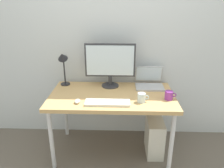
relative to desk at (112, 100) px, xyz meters
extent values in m
plane|color=#665B51|center=(0.00, 0.00, -0.66)|extent=(6.00, 6.00, 0.00)
cube|color=silver|center=(0.00, 0.43, 0.64)|extent=(4.40, 0.04, 2.60)
cube|color=tan|center=(0.00, 0.00, 0.04)|extent=(1.33, 0.74, 0.04)
cylinder|color=silver|center=(-0.61, -0.31, -0.32)|extent=(0.04, 0.04, 0.68)
cylinder|color=silver|center=(0.61, -0.31, -0.32)|extent=(0.04, 0.04, 0.68)
cylinder|color=silver|center=(-0.61, 0.31, -0.32)|extent=(0.04, 0.04, 0.68)
cylinder|color=silver|center=(0.61, 0.31, -0.32)|extent=(0.04, 0.04, 0.68)
cylinder|color=#333338|center=(-0.03, 0.24, 0.07)|extent=(0.20, 0.20, 0.01)
cylinder|color=#333338|center=(-0.03, 0.24, 0.13)|extent=(0.04, 0.04, 0.11)
cube|color=#333338|center=(-0.03, 0.24, 0.38)|extent=(0.57, 0.03, 0.38)
cube|color=white|center=(-0.03, 0.22, 0.38)|extent=(0.53, 0.01, 0.34)
cube|color=#B2B2B7|center=(0.43, 0.20, 0.07)|extent=(0.32, 0.22, 0.02)
cube|color=#B2B2B7|center=(0.43, 0.34, 0.18)|extent=(0.32, 0.07, 0.21)
cube|color=white|center=(0.43, 0.33, 0.19)|extent=(0.30, 0.06, 0.18)
cylinder|color=#232328|center=(-0.57, 0.27, 0.07)|extent=(0.11, 0.11, 0.01)
cylinder|color=#232328|center=(-0.57, 0.27, 0.23)|extent=(0.02, 0.02, 0.31)
cone|color=#232328|center=(-0.57, 0.23, 0.42)|extent=(0.11, 0.14, 0.13)
cube|color=silver|center=(-0.04, -0.23, 0.07)|extent=(0.44, 0.14, 0.02)
ellipsoid|color=silver|center=(-0.34, -0.21, 0.08)|extent=(0.06, 0.09, 0.03)
cylinder|color=purple|center=(0.58, -0.11, 0.11)|extent=(0.08, 0.08, 0.09)
torus|color=purple|center=(0.64, -0.11, 0.11)|extent=(0.05, 0.01, 0.05)
cylinder|color=silver|center=(0.30, -0.18, 0.11)|extent=(0.08, 0.08, 0.09)
torus|color=silver|center=(0.35, -0.18, 0.11)|extent=(0.05, 0.01, 0.05)
cube|color=silver|center=(0.49, -0.02, -0.45)|extent=(0.18, 0.36, 0.42)
camera|label=1|loc=(0.07, -2.17, 1.04)|focal=35.50mm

